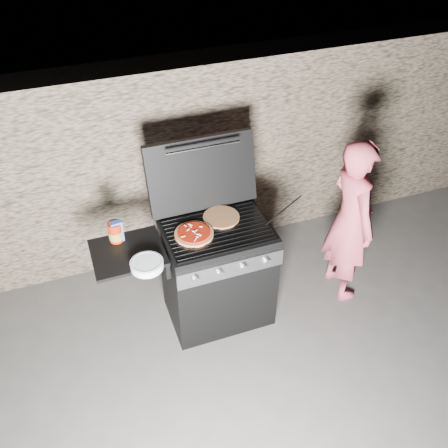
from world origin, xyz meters
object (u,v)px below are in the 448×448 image
object	(u,v)px
pizza_topped	(194,233)
person	(350,221)
gas_grill	(188,282)
sauce_jar	(115,232)

from	to	relation	value
pizza_topped	person	world-z (taller)	person
pizza_topped	person	bearing A→B (deg)	-2.93
gas_grill	sauce_jar	distance (m)	0.72
gas_grill	sauce_jar	xyz separation A→B (m)	(-0.47, 0.15, 0.52)
pizza_topped	person	distance (m)	1.31
pizza_topped	person	xyz separation A→B (m)	(1.29, -0.07, -0.19)
sauce_jar	person	world-z (taller)	person
sauce_jar	gas_grill	bearing A→B (deg)	-17.34
pizza_topped	sauce_jar	xyz separation A→B (m)	(-0.54, 0.15, 0.05)
pizza_topped	sauce_jar	world-z (taller)	sauce_jar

